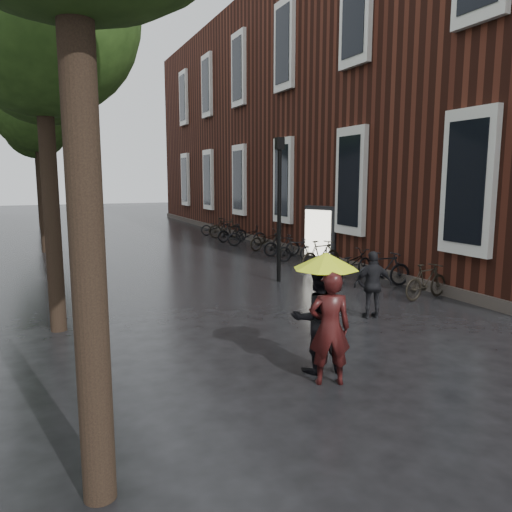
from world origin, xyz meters
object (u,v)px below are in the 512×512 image
parked_bicycles (277,243)px  person_black (317,318)px  pedestrian_walking (373,285)px  ad_lightbox (321,234)px  person_burgundy (330,328)px  lamp_post (279,196)px

parked_bicycles → person_black: bearing=-113.5°
pedestrian_walking → ad_lightbox: size_ratio=0.73×
pedestrian_walking → parked_bicycles: (2.23, 9.31, -0.28)m
pedestrian_walking → person_black: bearing=54.6°
person_burgundy → ad_lightbox: 11.20m
pedestrian_walking → lamp_post: bearing=-72.2°
pedestrian_walking → ad_lightbox: (2.88, 6.93, 0.29)m
person_burgundy → parked_bicycles: (5.08, 12.00, -0.40)m
person_black → ad_lightbox: size_ratio=0.85×
pedestrian_walking → lamp_post: (-0.13, 4.42, 1.84)m
parked_bicycles → lamp_post: (-2.37, -4.89, 2.12)m
person_burgundy → person_black: size_ratio=0.99×
pedestrian_walking → parked_bicycles: size_ratio=0.09×
pedestrian_walking → parked_bicycles: pedestrian_walking is taller
person_burgundy → lamp_post: lamp_post is taller
parked_bicycles → lamp_post: 5.83m
parked_bicycles → ad_lightbox: ad_lightbox is taller
parked_bicycles → person_burgundy: bearing=-112.9°
person_burgundy → parked_bicycles: 13.04m
parked_bicycles → lamp_post: lamp_post is taller
lamp_post → person_black: bearing=-111.6°
person_black → parked_bicycles: (4.99, 11.49, -0.41)m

